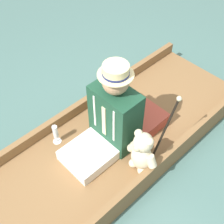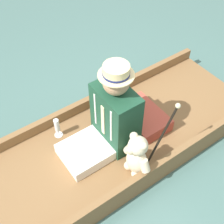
# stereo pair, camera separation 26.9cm
# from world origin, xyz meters

# --- Properties ---
(ground_plane) EXTENTS (16.00, 16.00, 0.00)m
(ground_plane) POSITION_xyz_m (0.00, 0.00, 0.00)
(ground_plane) COLOR #476B66
(punt_boat) EXTENTS (1.08, 2.93, 0.27)m
(punt_boat) POSITION_xyz_m (0.00, 0.00, 0.09)
(punt_boat) COLOR brown
(punt_boat) RESTS_ON ground_plane
(seat_cushion) EXTENTS (0.51, 0.36, 0.13)m
(seat_cushion) POSITION_xyz_m (0.01, -0.33, 0.22)
(seat_cushion) COLOR #B24738
(seat_cushion) RESTS_ON punt_boat
(seated_person) EXTENTS (0.44, 0.70, 0.90)m
(seated_person) POSITION_xyz_m (-0.01, 0.07, 0.50)
(seated_person) COLOR white
(seated_person) RESTS_ON punt_boat
(teddy_bear) EXTENTS (0.32, 0.19, 0.46)m
(teddy_bear) POSITION_xyz_m (-0.39, 0.07, 0.37)
(teddy_bear) COLOR beige
(teddy_bear) RESTS_ON punt_boat
(wine_glass) EXTENTS (0.08, 0.08, 0.22)m
(wine_glass) POSITION_xyz_m (0.35, 0.44, 0.29)
(wine_glass) COLOR silver
(wine_glass) RESTS_ON punt_boat
(walking_cane) EXTENTS (0.04, 0.31, 0.69)m
(walking_cane) POSITION_xyz_m (-0.44, -0.15, 0.57)
(walking_cane) COLOR black
(walking_cane) RESTS_ON punt_boat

